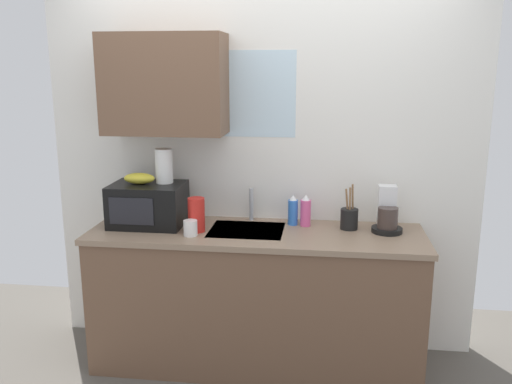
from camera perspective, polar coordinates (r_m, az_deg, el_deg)
kitchen_wall_assembly at (r=3.57m, az=-1.01°, el=4.28°), size 2.85×0.42×2.50m
counter_unit at (r=3.52m, az=-0.02°, el=-11.02°), size 2.08×0.63×0.90m
sink_faucet at (r=3.56m, az=-0.50°, el=-1.30°), size 0.03×0.03×0.22m
microwave at (r=3.52m, az=-11.36°, el=-1.31°), size 0.46×0.35×0.27m
banana_bunch at (r=3.50m, az=-12.24°, el=1.42°), size 0.20×0.11×0.07m
paper_towel_roll at (r=3.49m, az=-9.71°, el=2.74°), size 0.11×0.11×0.22m
coffee_maker at (r=3.43m, az=13.70°, el=-2.34°), size 0.19×0.21×0.28m
dish_soap_bottle_blue at (r=3.48m, az=3.93°, el=-2.00°), size 0.06×0.06×0.20m
dish_soap_bottle_pink at (r=3.46m, az=5.27°, el=-2.05°), size 0.07×0.07×0.20m
cereal_canister at (r=3.35m, az=-6.33°, el=-2.41°), size 0.10×0.10×0.21m
mug_white at (r=3.28m, az=-6.95°, el=-3.81°), size 0.08×0.08×0.09m
utensil_crock at (r=3.43m, az=9.83°, el=-2.74°), size 0.11×0.11×0.29m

